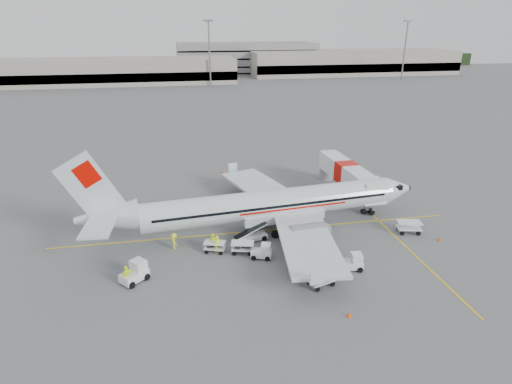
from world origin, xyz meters
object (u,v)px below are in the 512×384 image
belt_loader (252,230)px  tug_aft (134,272)px  aircraft (273,186)px  jet_bridge (346,179)px  tug_mid (261,251)px  tug_fore (351,262)px

belt_loader → tug_aft: bearing=-166.2°
tug_aft → belt_loader: bearing=-16.1°
aircraft → belt_loader: size_ratio=8.73×
jet_bridge → tug_mid: 19.84m
tug_fore → belt_loader: bearing=145.2°
belt_loader → tug_fore: bearing=-54.6°
jet_bridge → belt_loader: 17.64m
aircraft → tug_mid: (-2.39, -5.97, -4.34)m
tug_aft → tug_fore: bearing=-47.0°
tug_mid → belt_loader: bearing=112.7°
tug_mid → tug_fore: bearing=-6.4°
jet_bridge → tug_fore: bearing=-113.3°
aircraft → jet_bridge: bearing=28.6°
jet_bridge → tug_aft: 30.33m
aircraft → belt_loader: bearing=-145.3°
tug_aft → tug_mid: bearing=-32.8°
tug_mid → tug_aft: bearing=-152.2°
tug_fore → tug_aft: size_ratio=0.87×
tug_mid → tug_aft: size_ratio=0.82×
tug_mid → tug_aft: tug_aft is taller
tug_mid → tug_aft: (-11.76, -1.95, 0.17)m
jet_bridge → tug_mid: (-14.03, -13.95, -1.46)m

